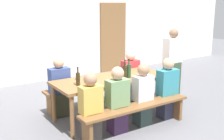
# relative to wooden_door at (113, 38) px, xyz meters

# --- Properties ---
(ground_plane) EXTENTS (24.00, 24.00, 0.00)m
(ground_plane) POSITION_rel_wooden_door_xyz_m (-2.09, -3.08, -1.05)
(ground_plane) COLOR slate
(back_wall) EXTENTS (14.00, 0.20, 3.20)m
(back_wall) POSITION_rel_wooden_door_xyz_m (-2.09, 0.14, 0.55)
(back_wall) COLOR silver
(back_wall) RESTS_ON ground
(wooden_door) EXTENTS (0.90, 0.06, 2.10)m
(wooden_door) POSITION_rel_wooden_door_xyz_m (0.00, 0.00, 0.00)
(wooden_door) COLOR olive
(wooden_door) RESTS_ON ground
(tasting_table) EXTENTS (2.15, 0.87, 0.75)m
(tasting_table) POSITION_rel_wooden_door_xyz_m (-2.09, -3.08, -0.37)
(tasting_table) COLOR olive
(tasting_table) RESTS_ON ground
(bench_near) EXTENTS (2.05, 0.30, 0.45)m
(bench_near) POSITION_rel_wooden_door_xyz_m (-2.09, -3.82, -0.69)
(bench_near) COLOR brown
(bench_near) RESTS_ON ground
(bench_far) EXTENTS (2.05, 0.30, 0.45)m
(bench_far) POSITION_rel_wooden_door_xyz_m (-2.09, -2.35, -0.69)
(bench_far) COLOR brown
(bench_far) RESTS_ON ground
(wine_bottle_0) EXTENTS (0.07, 0.07, 0.35)m
(wine_bottle_0) POSITION_rel_wooden_door_xyz_m (-1.91, -3.23, -0.17)
(wine_bottle_0) COLOR #332814
(wine_bottle_0) RESTS_ON tasting_table
(wine_bottle_1) EXTENTS (0.08, 0.08, 0.35)m
(wine_bottle_1) POSITION_rel_wooden_door_xyz_m (-1.82, -3.23, -0.17)
(wine_bottle_1) COLOR #234C2D
(wine_bottle_1) RESTS_ON tasting_table
(wine_bottle_2) EXTENTS (0.07, 0.07, 0.31)m
(wine_bottle_2) POSITION_rel_wooden_door_xyz_m (-2.82, -3.17, -0.18)
(wine_bottle_2) COLOR #332814
(wine_bottle_2) RESTS_ON tasting_table
(wine_glass_0) EXTENTS (0.06, 0.06, 0.17)m
(wine_glass_0) POSITION_rel_wooden_door_xyz_m (-1.58, -2.80, -0.18)
(wine_glass_0) COLOR silver
(wine_glass_0) RESTS_ON tasting_table
(wine_glass_1) EXTENTS (0.07, 0.07, 0.17)m
(wine_glass_1) POSITION_rel_wooden_door_xyz_m (-2.79, -3.06, -0.18)
(wine_glass_1) COLOR silver
(wine_glass_1) RESTS_ON tasting_table
(wine_glass_2) EXTENTS (0.07, 0.07, 0.17)m
(wine_glass_2) POSITION_rel_wooden_door_xyz_m (-2.14, -3.21, -0.18)
(wine_glass_2) COLOR silver
(wine_glass_2) RESTS_ON tasting_table
(seated_guest_near_0) EXTENTS (0.34, 0.24, 1.08)m
(seated_guest_near_0) POSITION_rel_wooden_door_xyz_m (-2.86, -3.67, -0.53)
(seated_guest_near_0) COLOR #484440
(seated_guest_near_0) RESTS_ON ground
(seated_guest_near_1) EXTENTS (0.37, 0.24, 1.10)m
(seated_guest_near_1) POSITION_rel_wooden_door_xyz_m (-2.37, -3.67, -0.52)
(seated_guest_near_1) COLOR #40274B
(seated_guest_near_1) RESTS_ON ground
(seated_guest_near_2) EXTENTS (0.34, 0.24, 1.09)m
(seated_guest_near_2) POSITION_rel_wooden_door_xyz_m (-1.84, -3.67, -0.52)
(seated_guest_near_2) COLOR #30423F
(seated_guest_near_2) RESTS_ON ground
(seated_guest_near_3) EXTENTS (0.40, 0.24, 1.13)m
(seated_guest_near_3) POSITION_rel_wooden_door_xyz_m (-1.26, -3.67, -0.51)
(seated_guest_near_3) COLOR #34364C
(seated_guest_near_3) RESTS_ON ground
(seated_guest_far_0) EXTENTS (0.38, 0.24, 1.12)m
(seated_guest_far_0) POSITION_rel_wooden_door_xyz_m (-2.87, -2.50, -0.52)
(seated_guest_far_0) COLOR #464A34
(seated_guest_far_0) RESTS_ON ground
(seated_guest_far_1) EXTENTS (0.38, 0.24, 1.10)m
(seated_guest_far_1) POSITION_rel_wooden_door_xyz_m (-1.22, -2.50, -0.52)
(seated_guest_far_1) COLOR #333749
(seated_guest_far_1) RESTS_ON ground
(standing_host) EXTENTS (0.39, 0.24, 1.58)m
(standing_host) POSITION_rel_wooden_door_xyz_m (-0.64, -3.16, -0.29)
(standing_host) COLOR #384B35
(standing_host) RESTS_ON ground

